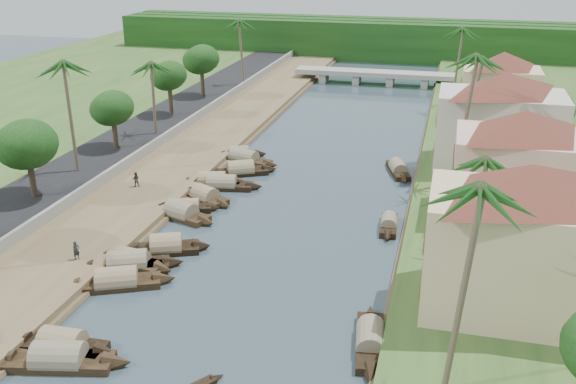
% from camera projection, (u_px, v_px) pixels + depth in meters
% --- Properties ---
extents(ground, '(220.00, 220.00, 0.00)m').
position_uv_depth(ground, '(252.00, 274.00, 49.87)').
color(ground, '#31424A').
rests_on(ground, ground).
extents(left_bank, '(10.00, 180.00, 0.80)m').
position_uv_depth(left_bank, '(169.00, 169.00, 71.45)').
color(left_bank, brown).
rests_on(left_bank, ground).
extents(right_bank, '(16.00, 180.00, 1.20)m').
position_uv_depth(right_bank, '(497.00, 197.00, 63.21)').
color(right_bank, '#2A4B1E').
rests_on(right_bank, ground).
extents(road, '(8.00, 180.00, 1.40)m').
position_uv_depth(road, '(100.00, 160.00, 73.32)').
color(road, black).
rests_on(road, ground).
extents(retaining_wall, '(0.40, 180.00, 1.10)m').
position_uv_depth(retaining_wall, '(134.00, 158.00, 72.08)').
color(retaining_wall, slate).
rests_on(retaining_wall, left_bank).
extents(treeline, '(120.00, 14.00, 8.00)m').
position_uv_depth(treeline, '(391.00, 39.00, 138.37)').
color(treeline, '#13330E').
rests_on(treeline, ground).
extents(bridge, '(28.00, 4.00, 2.40)m').
position_uv_depth(bridge, '(374.00, 75.00, 114.02)').
color(bridge, gray).
rests_on(bridge, ground).
extents(building_near, '(14.85, 14.85, 10.20)m').
position_uv_depth(building_near, '(522.00, 238.00, 41.29)').
color(building_near, beige).
rests_on(building_near, right_bank).
extents(building_mid, '(14.11, 14.11, 9.70)m').
position_uv_depth(building_mid, '(519.00, 164.00, 55.54)').
color(building_mid, beige).
rests_on(building_mid, right_bank).
extents(building_far, '(15.59, 15.59, 10.20)m').
position_uv_depth(building_far, '(500.00, 119.00, 68.28)').
color(building_far, beige).
rests_on(building_far, right_bank).
extents(building_distant, '(12.62, 12.62, 9.20)m').
position_uv_depth(building_distant, '(500.00, 86.00, 86.23)').
color(building_distant, beige).
rests_on(building_distant, right_bank).
extents(sampan_0, '(9.33, 3.76, 2.38)m').
position_uv_depth(sampan_0, '(59.00, 360.00, 39.08)').
color(sampan_0, black).
rests_on(sampan_0, ground).
extents(sampan_1, '(7.90, 2.20, 2.32)m').
position_uv_depth(sampan_1, '(63.00, 346.00, 40.45)').
color(sampan_1, black).
rests_on(sampan_1, ground).
extents(sampan_2, '(8.90, 5.34, 2.34)m').
position_uv_depth(sampan_2, '(117.00, 282.00, 47.94)').
color(sampan_2, black).
rests_on(sampan_2, ground).
extents(sampan_3, '(8.95, 5.20, 2.38)m').
position_uv_depth(sampan_3, '(128.00, 265.00, 50.49)').
color(sampan_3, black).
rests_on(sampan_3, ground).
extents(sampan_4, '(7.84, 2.66, 2.19)m').
position_uv_depth(sampan_4, '(131.00, 262.00, 50.95)').
color(sampan_4, black).
rests_on(sampan_4, ground).
extents(sampan_5, '(7.70, 4.66, 2.40)m').
position_uv_depth(sampan_5, '(166.00, 247.00, 53.28)').
color(sampan_5, black).
rests_on(sampan_5, ground).
extents(sampan_6, '(8.16, 4.32, 2.37)m').
position_uv_depth(sampan_6, '(181.00, 214.00, 59.80)').
color(sampan_6, black).
rests_on(sampan_6, ground).
extents(sampan_7, '(6.40, 3.10, 1.75)m').
position_uv_depth(sampan_7, '(188.00, 207.00, 61.24)').
color(sampan_7, black).
rests_on(sampan_7, ground).
extents(sampan_8, '(7.20, 4.86, 2.24)m').
position_uv_depth(sampan_8, '(205.00, 197.00, 63.74)').
color(sampan_8, black).
rests_on(sampan_8, ground).
extents(sampan_9, '(9.00, 3.30, 2.23)m').
position_uv_depth(sampan_9, '(222.00, 185.00, 66.79)').
color(sampan_9, black).
rests_on(sampan_9, ground).
extents(sampan_10, '(8.39, 3.66, 2.26)m').
position_uv_depth(sampan_10, '(212.00, 182.00, 67.59)').
color(sampan_10, black).
rests_on(sampan_10, ground).
extents(sampan_11, '(8.27, 5.48, 2.38)m').
position_uv_depth(sampan_11, '(241.00, 171.00, 70.79)').
color(sampan_11, black).
rests_on(sampan_11, ground).
extents(sampan_12, '(9.49, 4.06, 2.22)m').
position_uv_depth(sampan_12, '(244.00, 159.00, 74.72)').
color(sampan_12, black).
rests_on(sampan_12, ground).
extents(sampan_13, '(6.89, 3.65, 1.91)m').
position_uv_depth(sampan_13, '(239.00, 154.00, 76.44)').
color(sampan_13, black).
rests_on(sampan_13, ground).
extents(sampan_14, '(2.78, 8.95, 2.14)m').
position_uv_depth(sampan_14, '(370.00, 341.00, 40.95)').
color(sampan_14, black).
rests_on(sampan_14, ground).
extents(sampan_15, '(1.74, 6.47, 1.78)m').
position_uv_depth(sampan_15, '(389.00, 224.00, 57.62)').
color(sampan_15, black).
rests_on(sampan_15, ground).
extents(sampan_16, '(3.87, 8.08, 1.99)m').
position_uv_depth(sampan_16, '(398.00, 169.00, 71.28)').
color(sampan_16, black).
rests_on(sampan_16, ground).
extents(canoe_1, '(5.33, 2.24, 0.86)m').
position_uv_depth(canoe_1, '(108.00, 285.00, 48.17)').
color(canoe_1, black).
rests_on(canoe_1, ground).
extents(canoe_2, '(5.37, 1.18, 0.77)m').
position_uv_depth(canoe_2, '(213.00, 183.00, 68.32)').
color(canoe_2, black).
rests_on(canoe_2, ground).
extents(palm_0, '(3.20, 3.20, 13.58)m').
position_uv_depth(palm_0, '(469.00, 193.00, 30.97)').
color(palm_0, brown).
rests_on(palm_0, ground).
extents(palm_1, '(3.20, 3.20, 9.46)m').
position_uv_depth(palm_1, '(477.00, 161.00, 47.50)').
color(palm_1, brown).
rests_on(palm_1, ground).
extents(palm_2, '(3.20, 3.20, 14.44)m').
position_uv_depth(palm_2, '(469.00, 60.00, 60.25)').
color(palm_2, brown).
rests_on(palm_2, ground).
extents(palm_3, '(3.20, 3.20, 11.44)m').
position_uv_depth(palm_3, '(474.00, 59.00, 76.51)').
color(palm_3, brown).
rests_on(palm_3, ground).
extents(palm_5, '(3.20, 3.20, 12.96)m').
position_uv_depth(palm_5, '(64.00, 66.00, 63.96)').
color(palm_5, brown).
rests_on(palm_5, ground).
extents(palm_6, '(3.20, 3.20, 10.35)m').
position_uv_depth(palm_6, '(151.00, 65.00, 77.82)').
color(palm_6, brown).
rests_on(palm_6, ground).
extents(palm_7, '(3.20, 3.20, 12.55)m').
position_uv_depth(palm_7, '(459.00, 31.00, 92.25)').
color(palm_7, brown).
rests_on(palm_7, ground).
extents(palm_8, '(3.20, 3.20, 11.92)m').
position_uv_depth(palm_8, '(242.00, 23.00, 104.47)').
color(palm_8, brown).
rests_on(palm_8, ground).
extents(tree_2, '(5.49, 5.49, 7.40)m').
position_uv_depth(tree_2, '(27.00, 145.00, 59.45)').
color(tree_2, '#4C3E2B').
rests_on(tree_2, ground).
extents(tree_3, '(4.69, 4.69, 6.64)m').
position_uv_depth(tree_3, '(112.00, 109.00, 73.88)').
color(tree_3, '#4C3E2B').
rests_on(tree_3, ground).
extents(tree_4, '(4.60, 4.60, 7.30)m').
position_uv_depth(tree_4, '(169.00, 77.00, 87.76)').
color(tree_4, '#4C3E2B').
rests_on(tree_4, ground).
extents(tree_5, '(5.13, 5.13, 7.71)m').
position_uv_depth(tree_5, '(201.00, 60.00, 98.44)').
color(tree_5, '#4C3E2B').
rests_on(tree_5, ground).
extents(tree_6, '(4.91, 4.91, 7.63)m').
position_uv_depth(tree_6, '(547.00, 112.00, 69.87)').
color(tree_6, '#4C3E2B').
rests_on(tree_6, ground).
extents(person_near, '(0.59, 0.67, 1.53)m').
position_uv_depth(person_near, '(76.00, 250.00, 50.24)').
color(person_near, '#23232A').
rests_on(person_near, left_bank).
extents(person_far, '(0.90, 0.79, 1.53)m').
position_uv_depth(person_far, '(136.00, 179.00, 65.10)').
color(person_far, '#393328').
rests_on(person_far, left_bank).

